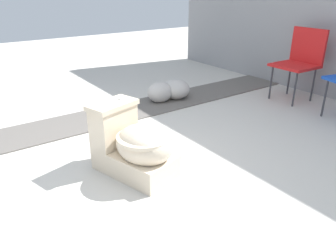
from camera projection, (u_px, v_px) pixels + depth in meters
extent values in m
plane|color=beige|center=(135.00, 177.00, 2.40)|extent=(14.00, 14.00, 0.00)
cube|color=#605B56|center=(119.00, 113.00, 3.57)|extent=(0.56, 8.00, 0.01)
cube|color=beige|center=(135.00, 162.00, 2.43)|extent=(0.67, 0.49, 0.17)
ellipsoid|color=beige|center=(144.00, 144.00, 2.31)|extent=(0.52, 0.47, 0.28)
cylinder|color=beige|center=(144.00, 137.00, 2.28)|extent=(0.48, 0.48, 0.03)
cube|color=beige|center=(114.00, 126.00, 2.46)|extent=(0.27, 0.38, 0.30)
cube|color=beige|center=(112.00, 105.00, 2.39)|extent=(0.30, 0.41, 0.04)
cylinder|color=silver|center=(120.00, 99.00, 2.44)|extent=(0.02, 0.02, 0.01)
cube|color=red|center=(295.00, 66.00, 3.83)|extent=(0.45, 0.45, 0.03)
cube|color=red|center=(308.00, 46.00, 3.85)|extent=(0.44, 0.05, 0.40)
cylinder|color=#38383D|center=(295.00, 90.00, 3.71)|extent=(0.02, 0.02, 0.40)
cylinder|color=#38383D|center=(271.00, 83.00, 3.97)|extent=(0.02, 0.02, 0.40)
cylinder|color=#38383D|center=(313.00, 85.00, 3.88)|extent=(0.02, 0.02, 0.40)
cylinder|color=#38383D|center=(289.00, 79.00, 4.14)|extent=(0.02, 0.02, 0.40)
cylinder|color=#38383D|center=(325.00, 98.00, 3.42)|extent=(0.02, 0.02, 0.40)
ellipsoid|color=#B7B2AD|center=(176.00, 89.00, 4.00)|extent=(0.48, 0.48, 0.24)
ellipsoid|color=#B7B2AD|center=(160.00, 92.00, 3.88)|extent=(0.26, 0.31, 0.25)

